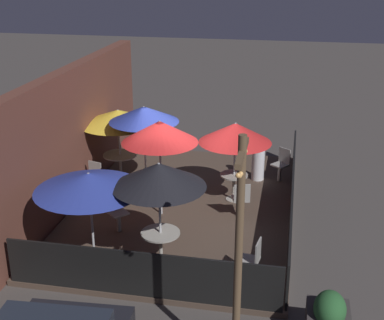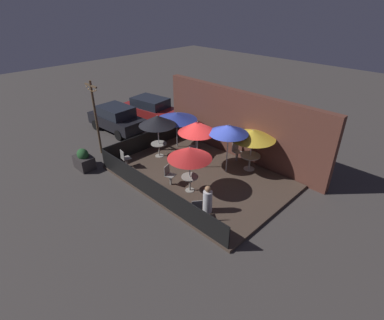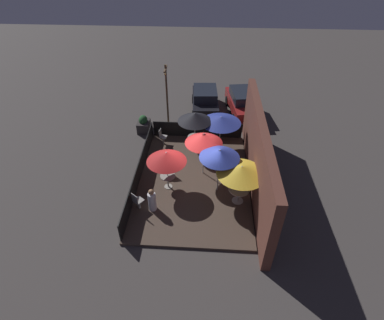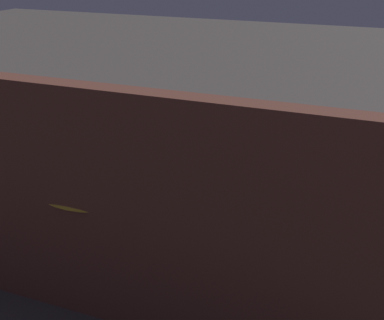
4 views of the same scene
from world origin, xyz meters
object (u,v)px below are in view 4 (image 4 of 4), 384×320
dining_table_2 (222,174)px  patio_umbrella_5 (170,136)px  patio_umbrella_1 (105,169)px  patio_chair_0 (178,148)px  patron_0 (168,157)px  patio_umbrella_4 (256,134)px  patio_chair_2 (160,266)px  patio_umbrella_2 (223,116)px  patio_chair_4 (271,178)px  patio_chair_3 (300,255)px  dining_table_1 (110,239)px

dining_table_2 → patio_umbrella_5: bearing=88.3°
patio_umbrella_1 → dining_table_2: size_ratio=2.99×
patio_chair_0 → patron_0: bearing=-49.2°
patio_umbrella_4 → patron_0: size_ratio=2.06×
patio_umbrella_4 → dining_table_2: (1.18, -1.67, -1.60)m
patio_chair_2 → dining_table_2: bearing=-70.2°
patio_umbrella_5 → patio_umbrella_2: bearing=-91.7°
patio_chair_0 → patio_chair_2: 5.18m
patio_umbrella_4 → dining_table_2: size_ratio=3.34×
patio_chair_0 → patron_0: size_ratio=0.80×
patio_umbrella_5 → patio_chair_4: size_ratio=2.56×
patio_chair_0 → patio_umbrella_2: bearing=0.0°
patio_umbrella_2 → patio_chair_3: size_ratio=2.26×
patio_umbrella_5 → patio_chair_4: patio_umbrella_5 is taller
patio_chair_3 → patio_umbrella_4: bearing=93.6°
patio_umbrella_5 → patio_chair_4: bearing=-111.7°
patio_umbrella_1 → patio_chair_4: (-1.77, -3.67, -1.36)m
dining_table_1 → dining_table_2: dining_table_1 is taller
patio_umbrella_1 → patio_umbrella_5: (-0.69, -0.95, 0.33)m
patio_chair_4 → patio_chair_2: bearing=63.0°
patio_umbrella_1 → patio_chair_2: 1.73m
patio_umbrella_2 → patio_chair_3: patio_umbrella_2 is taller
dining_table_2 → patio_chair_4: 1.05m
patio_chair_2 → patron_0: (1.80, -4.18, 0.01)m
dining_table_1 → dining_table_2: size_ratio=1.33×
patio_chair_4 → dining_table_2: bearing=0.0°
patio_umbrella_4 → dining_table_1: size_ratio=2.51×
dining_table_1 → patio_umbrella_5: bearing=-125.8°
patio_umbrella_1 → patio_umbrella_4: patio_umbrella_4 is taller
patio_umbrella_4 → patio_chair_4: (0.17, -1.97, -1.65)m
patio_umbrella_4 → patio_umbrella_5: 1.46m
patio_umbrella_1 → patio_chair_3: (-2.97, -0.89, -1.36)m
patio_umbrella_4 → dining_table_1: (1.94, 1.70, -1.55)m
patio_umbrella_4 → patio_chair_0: 4.28m
dining_table_1 → patron_0: bearing=-79.0°
patio_umbrella_2 → patio_umbrella_4: bearing=125.1°
patio_umbrella_1 → dining_table_1: patio_umbrella_1 is taller
dining_table_2 → patio_chair_3: 3.32m
patio_umbrella_5 → patio_chair_3: size_ratio=2.57×
patio_chair_0 → patio_chair_4: patio_chair_0 is taller
patio_umbrella_5 → dining_table_2: size_ratio=3.30×
dining_table_2 → patio_chair_3: (-2.21, 2.48, -0.05)m
patio_umbrella_1 → patio_umbrella_5: size_ratio=0.91×
patio_umbrella_5 → patio_chair_3: bearing=178.3°
patio_chair_2 → patio_chair_3: size_ratio=1.01×
patio_umbrella_1 → dining_table_2: bearing=-102.7°
dining_table_1 → patio_chair_2: 1.09m
patio_umbrella_4 → patio_umbrella_5: (1.25, 0.74, 0.04)m
patio_chair_0 → patron_0: patron_0 is taller
patio_chair_2 → patron_0: bearing=-51.3°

